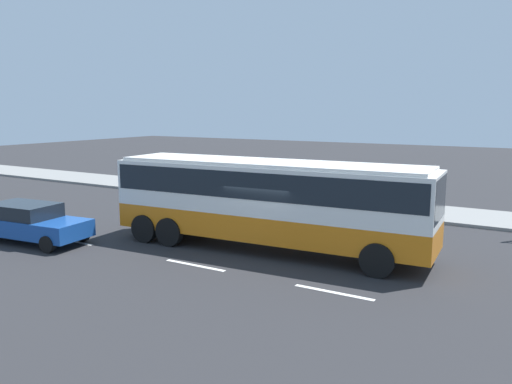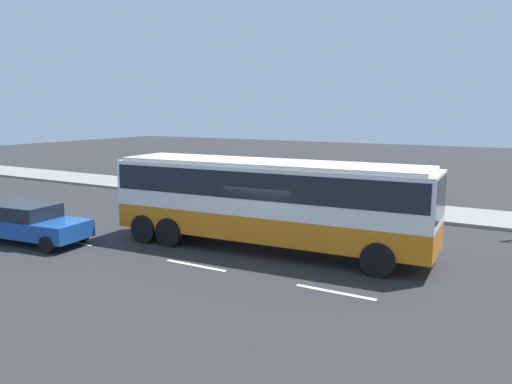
{
  "view_description": "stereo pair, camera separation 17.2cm",
  "coord_description": "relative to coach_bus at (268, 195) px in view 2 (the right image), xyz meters",
  "views": [
    {
      "loc": [
        8.66,
        -15.58,
        5.16
      ],
      "look_at": [
        -1.01,
        0.7,
        2.05
      ],
      "focal_mm": 35.37,
      "sensor_mm": 36.0,
      "label": 1
    },
    {
      "loc": [
        8.51,
        -15.66,
        5.16
      ],
      "look_at": [
        -1.01,
        0.7,
        2.05
      ],
      "focal_mm": 35.37,
      "sensor_mm": 36.0,
      "label": 2
    }
  ],
  "objects": [
    {
      "name": "sidewalk_curb",
      "position": [
        0.23,
        9.64,
        -1.98
      ],
      "size": [
        80.0,
        4.0,
        0.15
      ],
      "primitive_type": "cube",
      "color": "gray",
      "rests_on": "ground_plane"
    },
    {
      "name": "car_blue_saloon",
      "position": [
        -8.61,
        -3.77,
        -1.25
      ],
      "size": [
        4.96,
        2.38,
        1.51
      ],
      "rotation": [
        0.0,
        0.0,
        0.11
      ],
      "color": "#194799",
      "rests_on": "ground_plane"
    },
    {
      "name": "coach_bus",
      "position": [
        0.0,
        0.0,
        0.0
      ],
      "size": [
        12.08,
        3.37,
        3.31
      ],
      "rotation": [
        0.0,
        0.0,
        0.06
      ],
      "color": "orange",
      "rests_on": "ground_plane"
    },
    {
      "name": "ground_plane",
      "position": [
        0.23,
        -0.24,
        -2.06
      ],
      "size": [
        120.0,
        120.0,
        0.0
      ],
      "primitive_type": "plane",
      "color": "#28282B"
    },
    {
      "name": "lane_centreline",
      "position": [
        -7.33,
        -2.9,
        -2.05
      ],
      "size": [
        24.81,
        0.16,
        0.01
      ],
      "color": "white",
      "rests_on": "ground_plane"
    },
    {
      "name": "pedestrian_near_curb",
      "position": [
        2.54,
        9.1,
        -1.03
      ],
      "size": [
        0.32,
        0.32,
        1.55
      ],
      "rotation": [
        0.0,
        0.0,
        1.55
      ],
      "color": "#38334C",
      "rests_on": "sidewalk_curb"
    }
  ]
}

